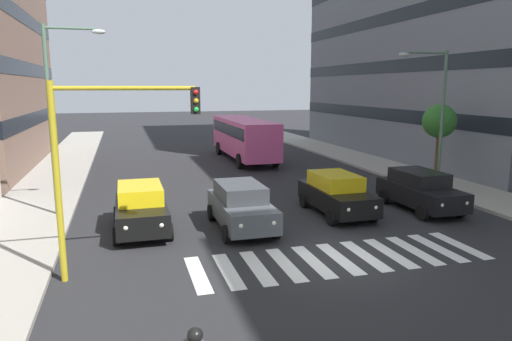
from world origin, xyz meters
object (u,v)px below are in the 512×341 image
at_px(car_0, 420,190).
at_px(bus_behind_traffic, 244,135).
at_px(street_lamp_left, 435,106).
at_px(street_lamp_right, 58,103).
at_px(street_tree_1, 439,122).
at_px(traffic_light_gantry, 99,149).
at_px(car_2, 241,206).
at_px(car_3, 141,208).
at_px(car_1, 336,194).

relative_size(car_0, bus_behind_traffic, 0.42).
bearing_deg(street_lamp_left, car_0, 47.22).
distance_m(bus_behind_traffic, street_lamp_left, 14.81).
bearing_deg(street_lamp_left, street_lamp_right, -0.69).
height_order(bus_behind_traffic, street_lamp_left, street_lamp_left).
xyz_separation_m(bus_behind_traffic, street_tree_1, (-7.84, 11.70, 1.63)).
bearing_deg(traffic_light_gantry, car_2, -144.98).
distance_m(car_2, street_tree_1, 13.37).
height_order(car_2, bus_behind_traffic, bus_behind_traffic).
bearing_deg(car_3, street_lamp_left, -169.91).
bearing_deg(street_lamp_left, street_tree_1, -134.51).
relative_size(street_lamp_right, street_tree_1, 1.78).
xyz_separation_m(car_0, car_1, (3.82, -0.39, 0.00)).
bearing_deg(car_3, car_0, 178.49).
relative_size(car_2, street_tree_1, 1.04).
height_order(car_1, bus_behind_traffic, bus_behind_traffic).
bearing_deg(car_0, street_lamp_left, -132.78).
distance_m(car_3, traffic_light_gantry, 5.15).
xyz_separation_m(car_0, bus_behind_traffic, (3.82, -15.96, 0.97)).
relative_size(car_2, bus_behind_traffic, 0.42).
height_order(car_3, bus_behind_traffic, bus_behind_traffic).
bearing_deg(street_tree_1, street_lamp_right, 3.48).
height_order(car_0, street_lamp_right, street_lamp_right).
relative_size(car_0, car_3, 1.00).
bearing_deg(street_lamp_left, car_3, 10.09).
bearing_deg(car_3, car_2, 167.85).
relative_size(car_3, bus_behind_traffic, 0.42).
xyz_separation_m(car_0, traffic_light_gantry, (13.03, 3.86, 2.79)).
bearing_deg(traffic_light_gantry, street_lamp_left, -156.72).
height_order(car_0, car_3, same).
xyz_separation_m(car_1, traffic_light_gantry, (9.21, 4.25, 2.79)).
height_order(car_0, traffic_light_gantry, traffic_light_gantry).
relative_size(car_1, street_lamp_left, 0.64).
bearing_deg(street_tree_1, car_0, 46.66).
relative_size(car_3, street_lamp_right, 0.58).
relative_size(car_0, street_tree_1, 1.04).
relative_size(bus_behind_traffic, street_lamp_left, 1.51).
distance_m(car_0, car_3, 11.88).
bearing_deg(traffic_light_gantry, bus_behind_traffic, -114.93).
xyz_separation_m(car_3, street_tree_1, (-15.90, -3.95, 2.60)).
relative_size(car_0, traffic_light_gantry, 0.81).
bearing_deg(car_3, street_tree_1, -166.06).
distance_m(car_3, street_lamp_left, 15.21).
bearing_deg(car_1, car_2, 11.21).
height_order(car_1, street_tree_1, street_tree_1).
bearing_deg(street_lamp_left, traffic_light_gantry, 23.28).
distance_m(car_2, street_lamp_left, 11.94).
xyz_separation_m(car_0, street_tree_1, (-4.02, -4.26, 2.60)).
height_order(bus_behind_traffic, street_tree_1, street_tree_1).
height_order(car_0, car_2, same).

